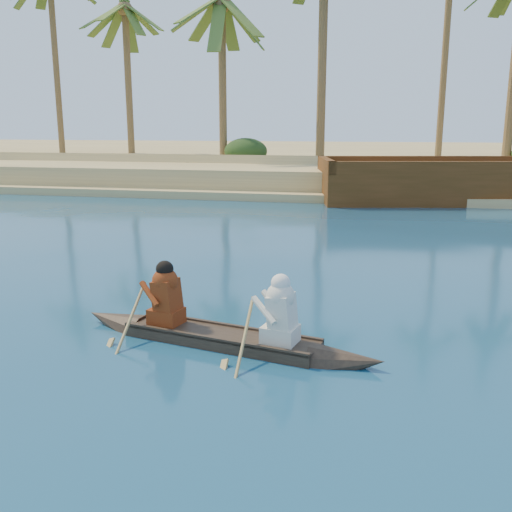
# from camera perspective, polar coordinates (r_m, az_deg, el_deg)

# --- Properties ---
(sandy_embankment) EXTENTS (150.00, 51.00, 1.50)m
(sandy_embankment) POSITION_cam_1_polar(r_m,az_deg,el_deg) (50.22, 15.09, 9.24)
(sandy_embankment) COLOR #D0B975
(sandy_embankment) RESTS_ON ground
(palm_grove) EXTENTS (110.00, 14.00, 16.00)m
(palm_grove) POSITION_cam_1_polar(r_m,az_deg,el_deg) (38.54, 16.46, 19.31)
(palm_grove) COLOR #496222
(palm_grove) RESTS_ON ground
(shrub_cluster) EXTENTS (100.00, 6.00, 2.40)m
(shrub_cluster) POSITION_cam_1_polar(r_m,az_deg,el_deg) (34.84, 16.08, 8.83)
(shrub_cluster) COLOR #1F3C15
(shrub_cluster) RESTS_ON ground
(canoe) EXTENTS (5.28, 1.76, 1.45)m
(canoe) POSITION_cam_1_polar(r_m,az_deg,el_deg) (9.13, -3.55, -7.11)
(canoe) COLOR #3D2E21
(canoe) RESTS_ON ground
(barge_mid) EXTENTS (14.27, 7.33, 2.27)m
(barge_mid) POSITION_cam_1_polar(r_m,az_deg,el_deg) (28.02, 20.70, 6.79)
(barge_mid) COLOR #5F3114
(barge_mid) RESTS_ON ground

